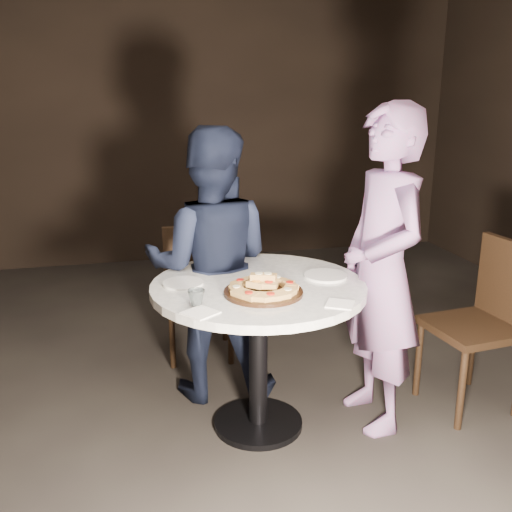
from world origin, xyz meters
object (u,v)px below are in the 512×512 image
(water_glass, at_px, (196,298))
(diner_navy, at_px, (211,266))
(focaccia_pile, at_px, (263,286))
(chair_far, at_px, (199,282))
(table, at_px, (258,311))
(serving_board, at_px, (263,292))
(diner_teal, at_px, (382,271))
(chair_right, at_px, (488,313))

(water_glass, xyz_separation_m, diner_navy, (0.17, 0.67, -0.07))
(focaccia_pile, xyz_separation_m, chair_far, (-0.17, 1.03, -0.31))
(table, bearing_deg, serving_board, -95.18)
(table, xyz_separation_m, chair_far, (-0.18, 0.87, -0.11))
(serving_board, relative_size, diner_teal, 0.22)
(water_glass, bearing_deg, chair_far, 81.48)
(table, distance_m, diner_navy, 0.49)
(chair_right, bearing_deg, water_glass, -90.05)
(table, distance_m, focaccia_pile, 0.25)
(table, xyz_separation_m, diner_navy, (-0.17, 0.44, 0.12))
(table, relative_size, diner_navy, 0.90)
(chair_far, bearing_deg, diner_teal, 136.08)
(chair_far, height_order, diner_navy, diner_navy)
(serving_board, xyz_separation_m, water_glass, (-0.33, -0.08, 0.03))
(water_glass, xyz_separation_m, diner_teal, (0.99, 0.16, 0.00))
(water_glass, height_order, chair_right, chair_right)
(chair_right, distance_m, diner_navy, 1.59)
(chair_right, bearing_deg, diner_teal, -95.01)
(table, distance_m, chair_far, 0.89)
(table, height_order, diner_navy, diner_navy)
(serving_board, relative_size, diner_navy, 0.24)
(chair_far, bearing_deg, water_glass, 86.41)
(table, bearing_deg, chair_far, 101.87)
(focaccia_pile, relative_size, diner_navy, 0.21)
(focaccia_pile, relative_size, diner_teal, 0.20)
(chair_far, relative_size, diner_navy, 0.61)
(chair_right, bearing_deg, chair_far, -127.82)
(focaccia_pile, bearing_deg, diner_teal, 7.29)
(focaccia_pile, xyz_separation_m, water_glass, (-0.33, -0.08, -0.00))
(diner_navy, bearing_deg, serving_board, 119.26)
(water_glass, bearing_deg, diner_teal, 9.18)
(table, height_order, serving_board, serving_board)
(water_glass, xyz_separation_m, chair_right, (1.66, 0.17, -0.30))
(focaccia_pile, relative_size, chair_far, 0.35)
(serving_board, bearing_deg, focaccia_pile, 79.03)
(serving_board, distance_m, water_glass, 0.34)
(serving_board, relative_size, water_glass, 4.76)
(diner_navy, bearing_deg, water_glass, 89.91)
(focaccia_pile, bearing_deg, serving_board, -100.97)
(diner_navy, xyz_separation_m, diner_teal, (0.82, -0.51, 0.07))
(chair_far, distance_m, diner_navy, 0.49)
(water_glass, height_order, diner_teal, diner_teal)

